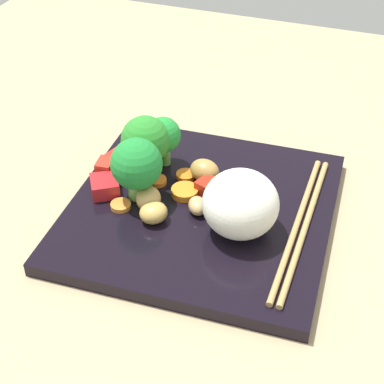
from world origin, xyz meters
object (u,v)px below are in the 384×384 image
(carrot_slice_2, at_px, (185,192))
(chopstick_pair, at_px, (302,222))
(square_plate, at_px, (201,210))
(broccoli_floret_2, at_px, (145,141))
(rice_mound, at_px, (241,204))

(carrot_slice_2, height_order, chopstick_pair, carrot_slice_2)
(carrot_slice_2, distance_m, chopstick_pair, 0.13)
(square_plate, relative_size, broccoli_floret_2, 3.80)
(square_plate, xyz_separation_m, carrot_slice_2, (-0.02, 0.01, 0.01))
(rice_mound, bearing_deg, square_plate, 153.28)
(rice_mound, distance_m, chopstick_pair, 0.07)
(rice_mound, distance_m, carrot_slice_2, 0.09)
(broccoli_floret_2, distance_m, chopstick_pair, 0.19)
(rice_mound, height_order, broccoli_floret_2, broccoli_floret_2)
(broccoli_floret_2, bearing_deg, rice_mound, -25.13)
(rice_mound, height_order, carrot_slice_2, rice_mound)
(rice_mound, xyz_separation_m, carrot_slice_2, (-0.07, 0.04, -0.03))
(square_plate, bearing_deg, chopstick_pair, 2.60)
(square_plate, height_order, rice_mound, rice_mound)
(square_plate, xyz_separation_m, broccoli_floret_2, (-0.08, 0.03, 0.05))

